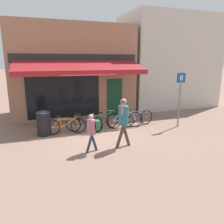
{
  "coord_description": "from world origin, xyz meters",
  "views": [
    {
      "loc": [
        -2.26,
        -8.64,
        3.11
      ],
      "look_at": [
        0.58,
        -0.46,
        1.05
      ],
      "focal_mm": 35.0,
      "sensor_mm": 36.0,
      "label": 1
    }
  ],
  "objects_px": {
    "pedestrian_adult": "(123,117)",
    "litter_bin": "(44,122)",
    "parking_sign": "(180,94)",
    "pedestrian_child": "(92,128)",
    "bicycle_green": "(105,121)",
    "bicycle_black": "(84,124)",
    "bicycle_orange": "(65,126)",
    "bicycle_silver": "(124,119)",
    "bicycle_blue": "(137,118)"
  },
  "relations": [
    {
      "from": "pedestrian_adult",
      "to": "litter_bin",
      "type": "distance_m",
      "value": 3.58
    },
    {
      "from": "parking_sign",
      "to": "pedestrian_child",
      "type": "bearing_deg",
      "value": -161.5
    },
    {
      "from": "bicycle_green",
      "to": "litter_bin",
      "type": "relative_size",
      "value": 1.44
    },
    {
      "from": "bicycle_green",
      "to": "pedestrian_child",
      "type": "bearing_deg",
      "value": -143.36
    },
    {
      "from": "pedestrian_child",
      "to": "bicycle_green",
      "type": "bearing_deg",
      "value": -113.12
    },
    {
      "from": "bicycle_black",
      "to": "bicycle_green",
      "type": "relative_size",
      "value": 0.97
    },
    {
      "from": "bicycle_orange",
      "to": "bicycle_black",
      "type": "distance_m",
      "value": 0.81
    },
    {
      "from": "bicycle_black",
      "to": "parking_sign",
      "type": "height_order",
      "value": "parking_sign"
    },
    {
      "from": "bicycle_green",
      "to": "litter_bin",
      "type": "bearing_deg",
      "value": 151.28
    },
    {
      "from": "bicycle_silver",
      "to": "litter_bin",
      "type": "relative_size",
      "value": 1.61
    },
    {
      "from": "bicycle_orange",
      "to": "parking_sign",
      "type": "bearing_deg",
      "value": -0.52
    },
    {
      "from": "bicycle_black",
      "to": "parking_sign",
      "type": "relative_size",
      "value": 0.59
    },
    {
      "from": "pedestrian_adult",
      "to": "litter_bin",
      "type": "height_order",
      "value": "pedestrian_adult"
    },
    {
      "from": "bicycle_green",
      "to": "parking_sign",
      "type": "xyz_separation_m",
      "value": [
        3.45,
        -0.72,
        1.21
      ]
    },
    {
      "from": "pedestrian_child",
      "to": "parking_sign",
      "type": "bearing_deg",
      "value": -157.68
    },
    {
      "from": "litter_bin",
      "to": "parking_sign",
      "type": "height_order",
      "value": "parking_sign"
    },
    {
      "from": "pedestrian_adult",
      "to": "parking_sign",
      "type": "height_order",
      "value": "parking_sign"
    },
    {
      "from": "bicycle_black",
      "to": "litter_bin",
      "type": "bearing_deg",
      "value": -161.09
    },
    {
      "from": "bicycle_silver",
      "to": "pedestrian_child",
      "type": "relative_size",
      "value": 1.31
    },
    {
      "from": "bicycle_green",
      "to": "pedestrian_adult",
      "type": "xyz_separation_m",
      "value": [
        0.02,
        -2.2,
        0.74
      ]
    },
    {
      "from": "bicycle_blue",
      "to": "parking_sign",
      "type": "relative_size",
      "value": 0.66
    },
    {
      "from": "pedestrian_adult",
      "to": "bicycle_black",
      "type": "bearing_deg",
      "value": -53.67
    },
    {
      "from": "bicycle_blue",
      "to": "pedestrian_adult",
      "type": "distance_m",
      "value": 2.91
    },
    {
      "from": "bicycle_black",
      "to": "bicycle_silver",
      "type": "bearing_deg",
      "value": 28.08
    },
    {
      "from": "bicycle_orange",
      "to": "bicycle_green",
      "type": "bearing_deg",
      "value": 8.18
    },
    {
      "from": "bicycle_black",
      "to": "bicycle_green",
      "type": "height_order",
      "value": "bicycle_green"
    },
    {
      "from": "bicycle_green",
      "to": "pedestrian_adult",
      "type": "height_order",
      "value": "pedestrian_adult"
    },
    {
      "from": "bicycle_orange",
      "to": "bicycle_black",
      "type": "relative_size",
      "value": 1.14
    },
    {
      "from": "bicycle_silver",
      "to": "litter_bin",
      "type": "bearing_deg",
      "value": -177.45
    },
    {
      "from": "pedestrian_child",
      "to": "bicycle_orange",
      "type": "bearing_deg",
      "value": -70.02
    },
    {
      "from": "bicycle_blue",
      "to": "litter_bin",
      "type": "relative_size",
      "value": 1.56
    },
    {
      "from": "bicycle_orange",
      "to": "bicycle_green",
      "type": "relative_size",
      "value": 1.11
    },
    {
      "from": "bicycle_orange",
      "to": "pedestrian_adult",
      "type": "relative_size",
      "value": 0.97
    },
    {
      "from": "bicycle_blue",
      "to": "pedestrian_adult",
      "type": "bearing_deg",
      "value": -132.57
    },
    {
      "from": "bicycle_orange",
      "to": "litter_bin",
      "type": "bearing_deg",
      "value": 177.29
    },
    {
      "from": "parking_sign",
      "to": "litter_bin",
      "type": "bearing_deg",
      "value": 172.29
    },
    {
      "from": "bicycle_orange",
      "to": "pedestrian_child",
      "type": "height_order",
      "value": "pedestrian_child"
    },
    {
      "from": "pedestrian_child",
      "to": "parking_sign",
      "type": "xyz_separation_m",
      "value": [
        4.6,
        1.54,
        0.74
      ]
    },
    {
      "from": "litter_bin",
      "to": "parking_sign",
      "type": "xyz_separation_m",
      "value": [
        6.11,
        -0.83,
        1.03
      ]
    },
    {
      "from": "pedestrian_child",
      "to": "parking_sign",
      "type": "relative_size",
      "value": 0.52
    },
    {
      "from": "bicycle_black",
      "to": "litter_bin",
      "type": "xyz_separation_m",
      "value": [
        -1.68,
        0.21,
        0.18
      ]
    },
    {
      "from": "bicycle_silver",
      "to": "bicycle_blue",
      "type": "xyz_separation_m",
      "value": [
        0.72,
        0.1,
        -0.01
      ]
    },
    {
      "from": "bicycle_black",
      "to": "bicycle_green",
      "type": "xyz_separation_m",
      "value": [
        0.99,
        0.1,
        0.0
      ]
    },
    {
      "from": "pedestrian_child",
      "to": "parking_sign",
      "type": "distance_m",
      "value": 4.91
    },
    {
      "from": "bicycle_green",
      "to": "bicycle_black",
      "type": "bearing_deg",
      "value": 159.35
    },
    {
      "from": "pedestrian_adult",
      "to": "parking_sign",
      "type": "bearing_deg",
      "value": -145.92
    },
    {
      "from": "bicycle_orange",
      "to": "pedestrian_child",
      "type": "relative_size",
      "value": 1.3
    },
    {
      "from": "bicycle_black",
      "to": "bicycle_silver",
      "type": "xyz_separation_m",
      "value": [
        1.94,
        0.07,
        0.02
      ]
    },
    {
      "from": "bicycle_black",
      "to": "bicycle_blue",
      "type": "relative_size",
      "value": 0.9
    },
    {
      "from": "bicycle_black",
      "to": "parking_sign",
      "type": "xyz_separation_m",
      "value": [
        4.44,
        -0.62,
        1.21
      ]
    }
  ]
}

